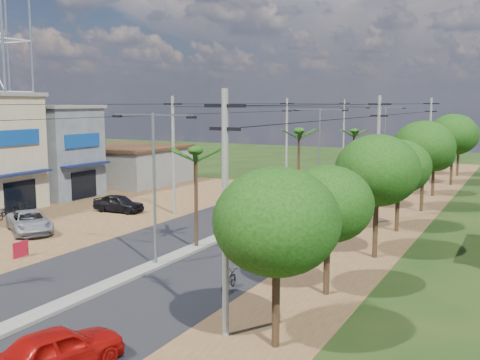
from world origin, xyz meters
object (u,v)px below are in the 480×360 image
at_px(car_red_near, 59,350).
at_px(car_white_far, 306,186).
at_px(roadside_sign, 21,250).
at_px(car_silver_mid, 347,208).
at_px(car_parked_dark, 119,204).
at_px(moto_rider_east, 229,281).
at_px(car_parked_silver, 30,223).

xyz_separation_m(car_red_near, car_white_far, (-5.74, 36.82, 0.03)).
distance_m(car_white_far, roadside_sign, 28.67).
relative_size(car_red_near, car_silver_mid, 1.07).
bearing_deg(car_white_far, car_parked_dark, -110.20).
bearing_deg(moto_rider_east, roadside_sign, -6.44).
bearing_deg(car_silver_mid, moto_rider_east, 79.05).
height_order(car_white_far, car_parked_silver, car_white_far).
bearing_deg(roadside_sign, moto_rider_east, -2.05).
bearing_deg(car_white_far, car_silver_mid, -40.53).
relative_size(car_red_near, roadside_sign, 3.87).
height_order(car_parked_dark, moto_rider_east, car_parked_dark).
bearing_deg(car_white_far, car_parked_silver, -101.53).
relative_size(car_parked_silver, car_parked_dark, 1.25).
distance_m(car_white_far, moto_rider_east, 28.40).
bearing_deg(car_parked_dark, car_red_near, -148.19).
relative_size(car_silver_mid, moto_rider_east, 2.24).
bearing_deg(car_white_far, car_red_near, -69.15).
bearing_deg(roadside_sign, car_white_far, 73.76).
xyz_separation_m(car_red_near, roadside_sign, (-11.81, 8.80, -0.27)).
relative_size(car_red_near, moto_rider_east, 2.39).
relative_size(moto_rider_east, roadside_sign, 1.62).
distance_m(car_red_near, car_parked_dark, 26.41).
bearing_deg(car_red_near, roadside_sign, -19.52).
distance_m(car_red_near, roadside_sign, 14.73).
relative_size(car_parked_dark, roadside_sign, 3.74).
bearing_deg(car_red_near, car_white_far, -63.96).
xyz_separation_m(car_red_near, car_parked_dark, (-15.41, 21.46, -0.03)).
bearing_deg(car_red_near, car_parked_dark, -37.13).
bearing_deg(car_parked_silver, moto_rider_east, -70.91).
height_order(car_white_far, car_parked_dark, car_white_far).
bearing_deg(moto_rider_east, car_parked_dark, -44.94).
height_order(car_parked_silver, roadside_sign, car_parked_silver).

